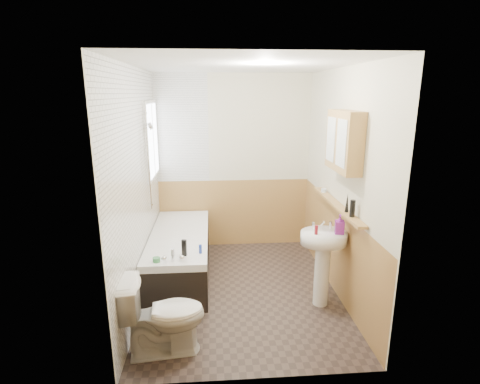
% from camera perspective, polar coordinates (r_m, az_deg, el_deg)
% --- Properties ---
extents(floor, '(2.80, 2.80, 0.00)m').
position_cam_1_polar(floor, '(4.52, 0.15, -14.75)').
color(floor, '#302622').
rests_on(floor, ground).
extents(ceiling, '(2.80, 2.80, 0.00)m').
position_cam_1_polar(ceiling, '(3.94, 0.18, 18.77)').
color(ceiling, white).
rests_on(ceiling, ground).
extents(wall_back, '(2.20, 0.02, 2.50)m').
position_cam_1_polar(wall_back, '(5.42, -1.03, 4.43)').
color(wall_back, beige).
rests_on(wall_back, ground).
extents(wall_front, '(2.20, 0.02, 2.50)m').
position_cam_1_polar(wall_front, '(2.71, 2.55, -6.42)').
color(wall_front, beige).
rests_on(wall_front, ground).
extents(wall_left, '(0.02, 2.80, 2.50)m').
position_cam_1_polar(wall_left, '(4.11, -15.44, 0.51)').
color(wall_left, beige).
rests_on(wall_left, ground).
extents(wall_right, '(0.02, 2.80, 2.50)m').
position_cam_1_polar(wall_right, '(4.28, 15.15, 1.07)').
color(wall_right, beige).
rests_on(wall_right, ground).
extents(wainscot_right, '(0.01, 2.80, 1.00)m').
position_cam_1_polar(wainscot_right, '(4.50, 14.24, -8.23)').
color(wainscot_right, '#B38749').
rests_on(wainscot_right, wall_right).
extents(wainscot_front, '(2.20, 0.01, 1.00)m').
position_cam_1_polar(wainscot_front, '(3.08, 2.33, -19.38)').
color(wainscot_front, '#B38749').
rests_on(wainscot_front, wall_front).
extents(wainscot_back, '(2.20, 0.01, 1.00)m').
position_cam_1_polar(wainscot_back, '(5.59, -0.98, -3.19)').
color(wainscot_back, '#B38749').
rests_on(wainscot_back, wall_back).
extents(tile_cladding_left, '(0.01, 2.80, 2.50)m').
position_cam_1_polar(tile_cladding_left, '(4.11, -15.14, 0.51)').
color(tile_cladding_left, white).
rests_on(tile_cladding_left, wall_left).
extents(tile_return_back, '(0.75, 0.01, 1.50)m').
position_cam_1_polar(tile_return_back, '(5.34, -8.94, 9.51)').
color(tile_return_back, white).
rests_on(tile_return_back, wall_back).
extents(window, '(0.03, 0.79, 0.99)m').
position_cam_1_polar(window, '(4.96, -13.20, 7.74)').
color(window, white).
rests_on(window, wall_left).
extents(bathtub, '(0.70, 1.80, 0.69)m').
position_cam_1_polar(bathtub, '(4.81, -9.12, -9.18)').
color(bathtub, black).
rests_on(bathtub, floor).
extents(shower_riser, '(0.10, 0.08, 1.18)m').
position_cam_1_polar(shower_riser, '(4.48, -13.74, 6.01)').
color(shower_riser, silver).
rests_on(shower_riser, wall_left).
extents(toilet, '(0.77, 0.48, 0.71)m').
position_cam_1_polar(toilet, '(3.49, -11.61, -17.94)').
color(toilet, white).
rests_on(toilet, floor).
extents(sink, '(0.49, 0.39, 0.94)m').
position_cam_1_polar(sink, '(4.09, 12.52, -9.09)').
color(sink, white).
rests_on(sink, floor).
extents(pine_shelf, '(0.10, 1.46, 0.03)m').
position_cam_1_polar(pine_shelf, '(4.21, 14.52, -1.91)').
color(pine_shelf, '#B38749').
rests_on(pine_shelf, wall_right).
extents(medicine_cabinet, '(0.17, 0.67, 0.60)m').
position_cam_1_polar(medicine_cabinet, '(3.92, 15.54, 7.48)').
color(medicine_cabinet, '#B38749').
rests_on(medicine_cabinet, wall_right).
extents(foam_can, '(0.06, 0.06, 0.17)m').
position_cam_1_polar(foam_can, '(3.78, 16.77, -2.42)').
color(foam_can, black).
rests_on(foam_can, pine_shelf).
extents(green_bottle, '(0.04, 0.04, 0.20)m').
position_cam_1_polar(green_bottle, '(3.91, 16.01, -1.57)').
color(green_bottle, black).
rests_on(green_bottle, pine_shelf).
extents(black_jar, '(0.09, 0.09, 0.04)m').
position_cam_1_polar(black_jar, '(4.65, 12.66, 0.24)').
color(black_jar, silver).
rests_on(black_jar, pine_shelf).
extents(soap_bottle, '(0.13, 0.22, 0.09)m').
position_cam_1_polar(soap_bottle, '(3.98, 14.89, -5.50)').
color(soap_bottle, purple).
rests_on(soap_bottle, sink).
extents(clear_bottle, '(0.04, 0.04, 0.09)m').
position_cam_1_polar(clear_bottle, '(3.90, 11.55, -5.69)').
color(clear_bottle, maroon).
rests_on(clear_bottle, sink).
extents(blue_gel, '(0.06, 0.04, 0.18)m').
position_cam_1_polar(blue_gel, '(4.05, -8.50, -8.41)').
color(blue_gel, black).
rests_on(blue_gel, bathtub).
extents(cream_jar, '(0.08, 0.08, 0.05)m').
position_cam_1_polar(cream_jar, '(3.99, -12.62, -10.04)').
color(cream_jar, '#388447').
rests_on(cream_jar, bathtub).
extents(orange_bottle, '(0.04, 0.04, 0.10)m').
position_cam_1_polar(orange_bottle, '(4.10, -6.05, -8.65)').
color(orange_bottle, '#19339E').
rests_on(orange_bottle, bathtub).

